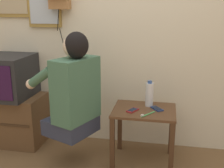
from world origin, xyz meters
TOP-DOWN VIEW (x-y plane):
  - wall_back at (0.00, 1.04)m, footprint 6.80×0.05m
  - side_table at (0.37, 0.64)m, footprint 0.55×0.45m
  - person at (-0.22, 0.46)m, footprint 0.62×0.57m
  - tv_stand at (-1.03, 0.78)m, footprint 0.68×0.42m
  - television at (-1.01, 0.76)m, footprint 0.44×0.51m
  - cell_phone_held at (0.28, 0.58)m, footprint 0.11×0.14m
  - cell_phone_spare at (0.48, 0.66)m, footprint 0.12×0.14m
  - water_bottle at (0.41, 0.74)m, footprint 0.07×0.07m
  - toothbrush at (0.41, 0.50)m, footprint 0.11×0.15m

SIDE VIEW (x-z plane):
  - tv_stand at x=-1.03m, z-range 0.00..0.51m
  - side_table at x=0.37m, z-range 0.15..0.67m
  - cell_phone_held at x=0.28m, z-range 0.52..0.53m
  - cell_phone_spare at x=0.48m, z-range 0.52..0.53m
  - toothbrush at x=0.41m, z-range 0.51..0.54m
  - water_bottle at x=0.41m, z-range 0.51..0.75m
  - person at x=-0.22m, z-range 0.27..1.16m
  - television at x=-1.01m, z-range 0.51..0.93m
  - wall_back at x=0.00m, z-range 0.00..2.55m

